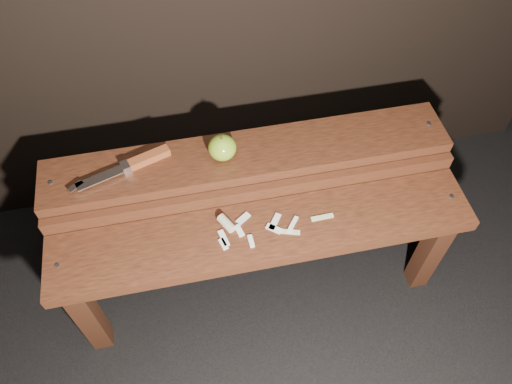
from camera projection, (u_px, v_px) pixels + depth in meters
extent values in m
plane|color=black|center=(259.00, 281.00, 1.75)|extent=(60.00, 60.00, 0.00)
cube|color=#34180D|center=(89.00, 316.00, 1.48)|extent=(0.06, 0.06, 0.38)
cube|color=#34180D|center=(430.00, 252.00, 1.61)|extent=(0.06, 0.06, 0.38)
cube|color=#431F10|center=(264.00, 233.00, 1.40)|extent=(1.20, 0.20, 0.04)
cylinder|color=slate|center=(57.00, 265.00, 1.32)|extent=(0.01, 0.01, 0.00)
cylinder|color=slate|center=(452.00, 197.00, 1.45)|extent=(0.01, 0.01, 0.00)
cube|color=#34180D|center=(85.00, 225.00, 1.62)|extent=(0.06, 0.06, 0.46)
cube|color=#34180D|center=(399.00, 173.00, 1.75)|extent=(0.06, 0.06, 0.46)
cube|color=#431F10|center=(256.00, 193.00, 1.44)|extent=(1.20, 0.02, 0.05)
cube|color=#431F10|center=(248.00, 156.00, 1.47)|extent=(1.20, 0.18, 0.04)
cylinder|color=slate|center=(50.00, 183.00, 1.38)|extent=(0.01, 0.01, 0.00)
cylinder|color=slate|center=(429.00, 124.00, 1.52)|extent=(0.01, 0.01, 0.00)
ellipsoid|color=olive|center=(222.00, 148.00, 1.41)|extent=(0.08, 0.08, 0.07)
cylinder|color=#382314|center=(221.00, 137.00, 1.38)|extent=(0.01, 0.01, 0.01)
cube|color=brown|center=(149.00, 158.00, 1.42)|extent=(0.12, 0.07, 0.02)
cube|color=silver|center=(126.00, 167.00, 1.40)|extent=(0.03, 0.04, 0.03)
cube|color=silver|center=(100.00, 178.00, 1.38)|extent=(0.13, 0.07, 0.00)
cube|color=silver|center=(76.00, 186.00, 1.36)|extent=(0.05, 0.04, 0.00)
cube|color=beige|center=(239.00, 231.00, 1.38)|extent=(0.03, 0.04, 0.01)
cube|color=beige|center=(275.00, 222.00, 1.40)|extent=(0.05, 0.06, 0.01)
cube|color=beige|center=(224.00, 238.00, 1.37)|extent=(0.03, 0.05, 0.01)
cube|color=beige|center=(293.00, 224.00, 1.39)|extent=(0.04, 0.05, 0.01)
cube|color=beige|center=(274.00, 228.00, 1.38)|extent=(0.05, 0.04, 0.01)
cube|color=beige|center=(243.00, 218.00, 1.40)|extent=(0.05, 0.04, 0.01)
cube|color=beige|center=(251.00, 241.00, 1.36)|extent=(0.01, 0.04, 0.01)
cube|color=beige|center=(223.00, 244.00, 1.36)|extent=(0.02, 0.04, 0.01)
cylinder|color=#C9BB8C|center=(226.00, 223.00, 1.38)|extent=(0.05, 0.06, 0.03)
cube|color=#BCC988|center=(322.00, 217.00, 1.41)|extent=(0.07, 0.02, 0.00)
cube|color=#BCC988|center=(288.00, 232.00, 1.38)|extent=(0.07, 0.03, 0.00)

